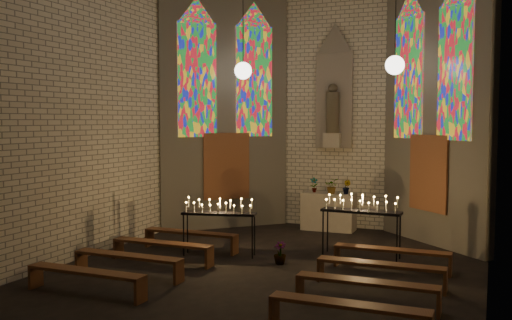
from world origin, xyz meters
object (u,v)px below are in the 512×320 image
at_px(aisle_flower_pot, 280,253).
at_px(votive_stand_right, 361,207).
at_px(altar, 329,212).
at_px(votive_stand_left, 219,209).

distance_m(aisle_flower_pot, votive_stand_right, 2.07).
relative_size(altar, votive_stand_left, 0.85).
bearing_deg(votive_stand_right, altar, 121.28).
bearing_deg(aisle_flower_pot, votive_stand_left, 173.56).
bearing_deg(altar, aisle_flower_pot, -89.26).
distance_m(votive_stand_left, votive_stand_right, 3.07).
bearing_deg(votive_stand_right, votive_stand_left, -156.43).
bearing_deg(votive_stand_left, altar, 55.65).
distance_m(altar, votive_stand_right, 3.05).
distance_m(aisle_flower_pot, votive_stand_left, 1.67).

